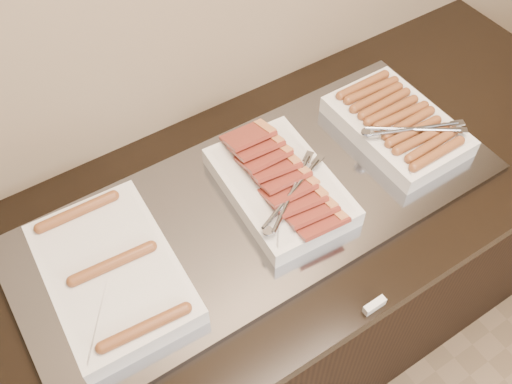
{
  "coord_description": "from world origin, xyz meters",
  "views": [
    {
      "loc": [
        -0.49,
        1.44,
        2.03
      ],
      "look_at": [
        -0.04,
        2.13,
        0.97
      ],
      "focal_mm": 40.0,
      "sensor_mm": 36.0,
      "label": 1
    }
  ],
  "objects_px": {
    "dish_left": "(112,272)",
    "counter": "(267,289)",
    "warming_tray": "(260,205)",
    "dish_center": "(281,185)",
    "dish_right": "(398,124)"
  },
  "relations": [
    {
      "from": "warming_tray",
      "to": "dish_left",
      "type": "relative_size",
      "value": 2.93
    },
    {
      "from": "counter",
      "to": "warming_tray",
      "type": "height_order",
      "value": "warming_tray"
    },
    {
      "from": "warming_tray",
      "to": "dish_left",
      "type": "bearing_deg",
      "value": 180.0
    },
    {
      "from": "warming_tray",
      "to": "dish_right",
      "type": "xyz_separation_m",
      "value": [
        0.43,
        -0.0,
        0.04
      ]
    },
    {
      "from": "counter",
      "to": "dish_right",
      "type": "distance_m",
      "value": 0.64
    },
    {
      "from": "dish_left",
      "to": "dish_right",
      "type": "height_order",
      "value": "dish_right"
    },
    {
      "from": "warming_tray",
      "to": "dish_right",
      "type": "relative_size",
      "value": 3.36
    },
    {
      "from": "dish_center",
      "to": "dish_left",
      "type": "bearing_deg",
      "value": -177.16
    },
    {
      "from": "counter",
      "to": "dish_center",
      "type": "bearing_deg",
      "value": -7.75
    },
    {
      "from": "warming_tray",
      "to": "dish_left",
      "type": "xyz_separation_m",
      "value": [
        -0.38,
        0.0,
        0.04
      ]
    },
    {
      "from": "dish_right",
      "to": "dish_left",
      "type": "bearing_deg",
      "value": 179.45
    },
    {
      "from": "counter",
      "to": "dish_left",
      "type": "distance_m",
      "value": 0.64
    },
    {
      "from": "warming_tray",
      "to": "dish_center",
      "type": "distance_m",
      "value": 0.07
    },
    {
      "from": "counter",
      "to": "dish_right",
      "type": "xyz_separation_m",
      "value": [
        0.4,
        -0.0,
        0.5
      ]
    },
    {
      "from": "dish_left",
      "to": "counter",
      "type": "bearing_deg",
      "value": 2.4
    }
  ]
}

